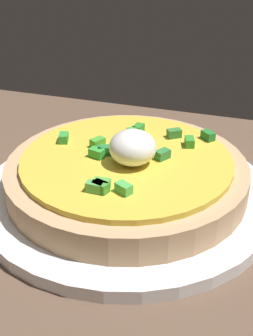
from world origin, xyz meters
TOP-DOWN VIEW (x-y plane):
  - dining_table at (0.00, 0.00)cm, footprint 94.60×65.89cm
  - plate at (3.03, -11.15)cm, footprint 26.18×26.18cm
  - pizza at (3.00, -11.12)cm, footprint 21.40×21.40cm

SIDE VIEW (x-z plane):
  - dining_table at x=0.00cm, z-range 0.00..3.46cm
  - plate at x=3.03cm, z-range 3.46..4.61cm
  - pizza at x=3.00cm, z-range 3.20..9.20cm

